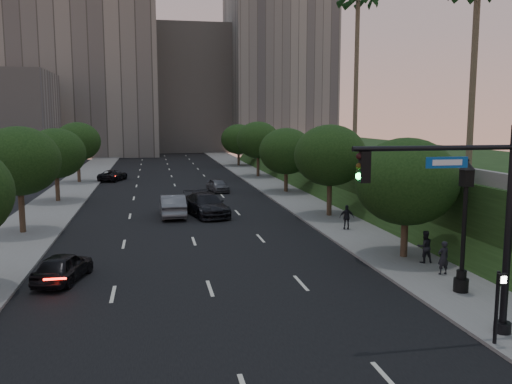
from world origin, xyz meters
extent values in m
plane|color=black|center=(0.00, 0.00, 0.00)|extent=(160.00, 160.00, 0.00)
cube|color=black|center=(0.00, 30.00, 0.01)|extent=(16.00, 140.00, 0.02)
cube|color=slate|center=(10.25, 30.00, 0.07)|extent=(4.50, 140.00, 0.15)
cube|color=slate|center=(-10.25, 30.00, 0.07)|extent=(4.50, 140.00, 0.15)
cube|color=black|center=(22.00, 28.00, 2.00)|extent=(18.00, 90.00, 4.00)
cube|color=slate|center=(13.50, 28.00, 4.35)|extent=(0.35, 90.00, 0.70)
cube|color=gray|center=(-14.00, 92.00, 16.00)|extent=(26.00, 20.00, 32.00)
cube|color=#A19D94|center=(6.00, 102.00, 13.00)|extent=(22.00, 18.00, 26.00)
cube|color=gray|center=(24.00, 96.00, 18.00)|extent=(20.00, 22.00, 36.00)
cylinder|color=#38281C|center=(10.30, 8.00, 1.43)|extent=(0.36, 0.36, 2.86)
ellipsoid|color=black|center=(10.30, 8.00, 4.03)|extent=(5.20, 5.20, 4.42)
cylinder|color=#38281C|center=(10.30, 20.00, 1.61)|extent=(0.36, 0.36, 3.21)
ellipsoid|color=black|center=(10.30, 20.00, 4.53)|extent=(5.20, 5.20, 4.42)
cylinder|color=#38281C|center=(10.30, 33.00, 1.43)|extent=(0.36, 0.36, 2.86)
ellipsoid|color=black|center=(10.30, 33.00, 4.03)|extent=(5.20, 5.20, 4.42)
cylinder|color=#38281C|center=(10.30, 47.00, 1.61)|extent=(0.36, 0.36, 3.21)
ellipsoid|color=black|center=(10.30, 47.00, 4.53)|extent=(5.20, 5.20, 4.42)
cylinder|color=#38281C|center=(10.30, 62.00, 1.43)|extent=(0.36, 0.36, 2.86)
ellipsoid|color=black|center=(10.30, 62.00, 4.03)|extent=(5.20, 5.20, 4.42)
cylinder|color=#38281C|center=(-10.30, 18.00, 1.63)|extent=(0.36, 0.36, 3.26)
ellipsoid|color=black|center=(-10.30, 18.00, 4.59)|extent=(5.00, 5.00, 4.25)
cylinder|color=#38281C|center=(-10.30, 31.00, 1.50)|extent=(0.36, 0.36, 2.99)
ellipsoid|color=black|center=(-10.30, 31.00, 4.22)|extent=(5.00, 5.00, 4.25)
cylinder|color=#38281C|center=(-10.30, 45.00, 1.63)|extent=(0.36, 0.36, 3.26)
ellipsoid|color=black|center=(-10.30, 45.00, 4.59)|extent=(5.00, 5.00, 4.25)
cylinder|color=#4C4233|center=(17.50, 14.00, 10.00)|extent=(0.40, 0.40, 12.00)
cylinder|color=#4C4233|center=(16.00, 30.00, 11.25)|extent=(0.40, 0.40, 14.50)
cylinder|color=black|center=(9.01, -1.86, 3.50)|extent=(0.24, 0.24, 7.00)
cylinder|color=black|center=(9.01, -1.86, 0.25)|extent=(0.56, 0.56, 0.50)
cylinder|color=black|center=(6.31, -1.86, 6.30)|extent=(5.40, 0.16, 0.16)
cube|color=black|center=(4.01, -1.86, 5.75)|extent=(0.32, 0.22, 0.95)
sphere|color=black|center=(3.83, -1.86, 6.08)|extent=(0.20, 0.20, 0.20)
sphere|color=#3F2B0A|center=(3.83, -1.86, 5.78)|extent=(0.20, 0.20, 0.20)
sphere|color=#19F24C|center=(3.83, -1.86, 5.48)|extent=(0.20, 0.20, 0.20)
cube|color=#0C4EA5|center=(6.71, -1.86, 5.85)|extent=(1.40, 0.05, 0.35)
cylinder|color=black|center=(10.02, 2.27, 0.35)|extent=(0.60, 0.60, 0.70)
cylinder|color=black|center=(10.02, 2.27, 0.85)|extent=(0.40, 0.40, 0.40)
cylinder|color=black|center=(10.02, 2.27, 2.80)|extent=(0.18, 0.18, 3.60)
cube|color=black|center=(10.02, 2.27, 4.85)|extent=(0.42, 0.42, 0.70)
cone|color=black|center=(10.02, 2.27, 5.35)|extent=(0.64, 0.64, 0.35)
sphere|color=black|center=(10.02, 2.27, 5.55)|extent=(0.14, 0.14, 0.14)
cylinder|color=black|center=(8.22, -2.60, 1.25)|extent=(0.12, 0.12, 2.50)
cube|color=black|center=(8.22, -2.78, 2.30)|extent=(0.30, 0.14, 0.35)
cube|color=white|center=(8.22, -2.86, 2.30)|extent=(0.18, 0.02, 0.22)
imported|color=black|center=(-6.27, 7.27, 0.67)|extent=(2.51, 4.20, 1.34)
imported|color=#5A5C61|center=(-0.90, 22.33, 0.83)|extent=(1.85, 5.05, 1.65)
imported|color=black|center=(-6.76, 46.48, 0.64)|extent=(3.50, 5.02, 1.27)
imported|color=black|center=(1.56, 22.22, 0.83)|extent=(3.47, 6.07, 1.66)
imported|color=#4D4E53|center=(3.92, 34.91, 0.64)|extent=(2.23, 4.00, 1.29)
imported|color=black|center=(10.59, 4.69, 0.92)|extent=(0.60, 0.43, 1.54)
imported|color=black|center=(10.74, 6.68, 0.95)|extent=(0.78, 0.61, 1.60)
imported|color=black|center=(9.80, 14.98, 0.93)|extent=(0.98, 0.57, 1.57)
camera|label=1|loc=(-2.26, -17.19, 7.24)|focal=38.00mm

